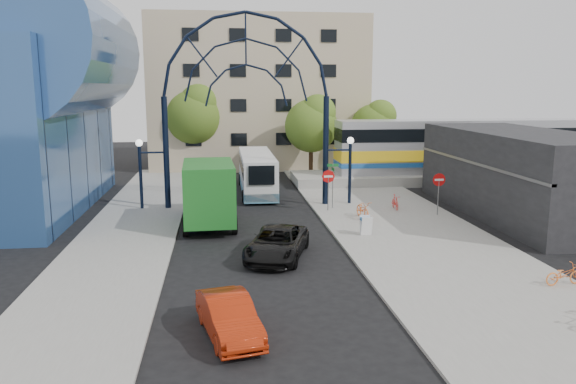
{
  "coord_description": "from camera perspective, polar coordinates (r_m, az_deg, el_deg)",
  "views": [
    {
      "loc": [
        -1.67,
        -21.07,
        7.51
      ],
      "look_at": [
        1.61,
        6.0,
        2.44
      ],
      "focal_mm": 35.0,
      "sensor_mm": 36.0,
      "label": 1
    }
  ],
  "objects": [
    {
      "name": "stop_sign",
      "position": [
        34.14,
        4.11,
        1.21
      ],
      "size": [
        0.8,
        0.07,
        2.5
      ],
      "color": "slate",
      "rests_on": "sidewalk_east"
    },
    {
      "name": "tree_north_a",
      "position": [
        47.73,
        2.52,
        7.04
      ],
      "size": [
        4.48,
        4.48,
        7.0
      ],
      "color": "#382314",
      "rests_on": "ground"
    },
    {
      "name": "ground",
      "position": [
        22.43,
        -2.26,
        -9.04
      ],
      "size": [
        120.0,
        120.0,
        0.0
      ],
      "primitive_type": "plane",
      "color": "black",
      "rests_on": "ground"
    },
    {
      "name": "black_suv",
      "position": [
        25.13,
        -1.12,
        -5.21
      ],
      "size": [
        3.67,
        5.44,
        1.38
      ],
      "primitive_type": "imported",
      "rotation": [
        0.0,
        0.0,
        -0.3
      ],
      "color": "black",
      "rests_on": "ground"
    },
    {
      "name": "plaza_west",
      "position": [
        28.49,
        -16.47,
        -5.07
      ],
      "size": [
        5.0,
        50.0,
        0.12
      ],
      "primitive_type": "cube",
      "color": "gray",
      "rests_on": "ground"
    },
    {
      "name": "green_truck",
      "position": [
        31.21,
        -8.07,
        -0.12
      ],
      "size": [
        2.97,
        7.22,
        3.59
      ],
      "rotation": [
        0.0,
        0.0,
        0.04
      ],
      "color": "black",
      "rests_on": "ground"
    },
    {
      "name": "train_car",
      "position": [
        48.43,
        19.77,
        4.46
      ],
      "size": [
        25.1,
        3.05,
        4.2
      ],
      "color": "#B7B7BC",
      "rests_on": "train_platform"
    },
    {
      "name": "commercial_block_east",
      "position": [
        36.09,
        22.5,
        1.75
      ],
      "size": [
        6.0,
        16.0,
        5.0
      ],
      "primitive_type": "cube",
      "color": "black",
      "rests_on": "ground"
    },
    {
      "name": "street_name_sign",
      "position": [
        34.78,
        4.58,
        1.61
      ],
      "size": [
        0.7,
        0.7,
        2.8
      ],
      "color": "slate",
      "rests_on": "sidewalk_east"
    },
    {
      "name": "sidewalk_east",
      "position": [
        27.88,
        13.73,
        -5.27
      ],
      "size": [
        8.0,
        56.0,
        0.12
      ],
      "primitive_type": "cube",
      "color": "gray",
      "rests_on": "ground"
    },
    {
      "name": "red_sedan",
      "position": [
        17.64,
        -6.04,
        -12.46
      ],
      "size": [
        2.19,
        4.08,
        1.28
      ],
      "primitive_type": "imported",
      "rotation": [
        0.0,
        0.0,
        0.23
      ],
      "color": "#A3230A",
      "rests_on": "ground"
    },
    {
      "name": "sandwich_board",
      "position": [
        28.81,
        7.93,
        -3.15
      ],
      "size": [
        0.55,
        0.61,
        0.99
      ],
      "color": "white",
      "rests_on": "sidewalk_east"
    },
    {
      "name": "train_platform",
      "position": [
        48.74,
        19.59,
        1.54
      ],
      "size": [
        32.0,
        5.0,
        0.8
      ],
      "primitive_type": "cube",
      "color": "gray",
      "rests_on": "ground"
    },
    {
      "name": "gateway_arch",
      "position": [
        35.12,
        -4.27,
        12.22
      ],
      "size": [
        13.64,
        0.44,
        12.1
      ],
      "color": "black",
      "rests_on": "ground"
    },
    {
      "name": "bike_near_b",
      "position": [
        35.26,
        10.84,
        -1.01
      ],
      "size": [
        0.51,
        1.51,
        0.89
      ],
      "primitive_type": "imported",
      "rotation": [
        0.0,
        0.0,
        -0.06
      ],
      "color": "red",
      "rests_on": "sidewalk_east"
    },
    {
      "name": "city_bus",
      "position": [
        40.92,
        -3.19,
        2.04
      ],
      "size": [
        2.48,
        10.31,
        2.82
      ],
      "rotation": [
        0.0,
        0.0,
        -0.01
      ],
      "color": "silver",
      "rests_on": "ground"
    },
    {
      "name": "tree_north_b",
      "position": [
        51.09,
        -9.47,
        7.88
      ],
      "size": [
        5.12,
        5.12,
        8.0
      ],
      "color": "#382314",
      "rests_on": "ground"
    },
    {
      "name": "bike_far_c",
      "position": [
        23.96,
        26.25,
        -7.51
      ],
      "size": [
        1.63,
        0.72,
        0.83
      ],
      "primitive_type": "imported",
      "rotation": [
        0.0,
        0.0,
        1.68
      ],
      "color": "orange",
      "rests_on": "sidewalk_east"
    },
    {
      "name": "bike_near_a",
      "position": [
        32.57,
        7.61,
        -1.77
      ],
      "size": [
        0.85,
        1.97,
        1.0
      ],
      "primitive_type": "imported",
      "rotation": [
        0.0,
        0.0,
        0.1
      ],
      "color": "orange",
      "rests_on": "sidewalk_east"
    },
    {
      "name": "do_not_enter_sign",
      "position": [
        34.01,
        15.08,
        0.8
      ],
      "size": [
        0.76,
        0.07,
        2.48
      ],
      "color": "slate",
      "rests_on": "sidewalk_east"
    },
    {
      "name": "apartment_block",
      "position": [
        56.16,
        -3.21,
        10.0
      ],
      "size": [
        20.0,
        12.1,
        14.0
      ],
      "color": "#C5B489",
      "rests_on": "ground"
    },
    {
      "name": "tree_north_c",
      "position": [
        51.0,
        8.86,
        6.78
      ],
      "size": [
        4.16,
        4.16,
        6.5
      ],
      "color": "#382314",
      "rests_on": "ground"
    }
  ]
}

